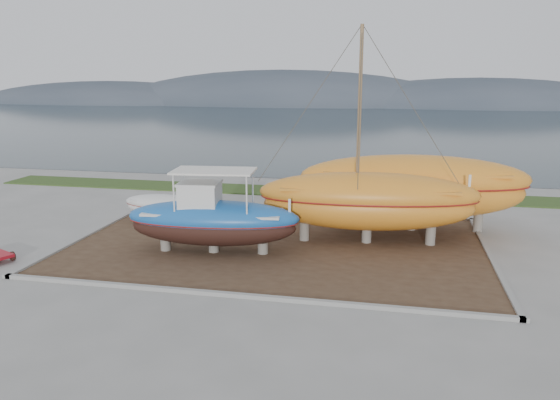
% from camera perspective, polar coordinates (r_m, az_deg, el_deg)
% --- Properties ---
extents(ground, '(140.00, 140.00, 0.00)m').
position_cam_1_polar(ground, '(21.03, -2.54, -7.97)').
color(ground, gray).
rests_on(ground, ground).
extents(dirt_patch, '(18.00, 12.00, 0.06)m').
position_cam_1_polar(dirt_patch, '(24.69, -0.24, -4.67)').
color(dirt_patch, '#422D1E').
rests_on(dirt_patch, ground).
extents(curb_frame, '(18.60, 12.60, 0.15)m').
position_cam_1_polar(curb_frame, '(24.68, -0.24, -4.57)').
color(curb_frame, gray).
rests_on(curb_frame, ground).
extents(grass_strip, '(44.00, 3.00, 0.08)m').
position_cam_1_polar(grass_strip, '(35.66, 3.63, 0.82)').
color(grass_strip, '#284219').
rests_on(grass_strip, ground).
extents(sea, '(260.00, 100.00, 0.04)m').
position_cam_1_polar(sea, '(89.47, 8.72, 7.94)').
color(sea, '#16262C').
rests_on(sea, ground).
extents(mountain_ridge, '(200.00, 36.00, 20.00)m').
position_cam_1_polar(mountain_ridge, '(144.30, 10.00, 9.72)').
color(mountain_ridge, '#333D49').
rests_on(mountain_ridge, ground).
extents(blue_caique, '(7.59, 3.04, 3.57)m').
position_cam_1_polar(blue_caique, '(23.31, -7.03, -1.20)').
color(blue_caique, '#1C5EAE').
rests_on(blue_caique, dirt_patch).
extents(white_dinghy, '(4.80, 2.24, 1.39)m').
position_cam_1_polar(white_dinghy, '(28.72, -11.79, -0.93)').
color(white_dinghy, silver).
rests_on(white_dinghy, dirt_patch).
extents(orange_sailboat, '(10.04, 3.73, 9.53)m').
position_cam_1_polar(orange_sailboat, '(24.28, 9.40, 6.44)').
color(orange_sailboat, orange).
rests_on(orange_sailboat, dirt_patch).
extents(orange_bare_hull, '(11.20, 4.13, 3.60)m').
position_cam_1_polar(orange_bare_hull, '(27.29, 13.69, 0.63)').
color(orange_bare_hull, orange).
rests_on(orange_bare_hull, dirt_patch).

